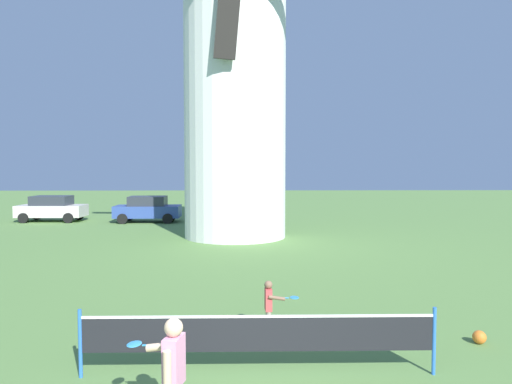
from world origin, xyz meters
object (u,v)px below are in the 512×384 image
(player_far, at_px, (270,304))
(windmill, at_px, (235,68))
(parked_car_cream, at_px, (52,208))
(parked_car_blue, at_px, (148,209))
(stray_ball, at_px, (479,337))
(tennis_net, at_px, (258,334))
(player_near, at_px, (172,372))

(player_far, bearing_deg, windmill, 94.47)
(parked_car_cream, height_order, parked_car_blue, same)
(stray_ball, height_order, parked_car_cream, parked_car_cream)
(windmill, distance_m, stray_ball, 16.43)
(stray_ball, xyz_separation_m, parked_car_blue, (-10.37, 19.47, 0.68))
(player_far, relative_size, stray_ball, 4.31)
(tennis_net, xyz_separation_m, player_near, (-1.09, -1.73, 0.17))
(tennis_net, bearing_deg, windmill, 92.87)
(player_near, height_order, player_far, player_near)
(player_near, bearing_deg, player_far, 69.06)
(player_near, bearing_deg, stray_ball, 29.50)
(windmill, bearing_deg, player_far, -85.53)
(windmill, relative_size, tennis_net, 2.81)
(tennis_net, distance_m, player_near, 2.05)
(parked_car_cream, bearing_deg, parked_car_blue, -4.71)
(windmill, relative_size, player_far, 14.73)
(stray_ball, bearing_deg, tennis_net, -163.16)
(windmill, height_order, player_far, windmill)
(windmill, xyz_separation_m, stray_ball, (4.96, -13.56, -7.84))
(player_near, relative_size, parked_car_cream, 0.39)
(parked_car_blue, bearing_deg, windmill, -47.53)
(windmill, height_order, tennis_net, windmill)
(parked_car_cream, bearing_deg, player_near, -64.39)
(stray_ball, distance_m, parked_car_cream, 25.78)
(stray_ball, bearing_deg, windmill, 110.10)
(player_near, distance_m, parked_car_blue, 23.03)
(windmill, xyz_separation_m, parked_car_blue, (-5.41, 5.91, -7.16))
(player_near, bearing_deg, windmill, 88.81)
(stray_ball, relative_size, parked_car_blue, 0.07)
(windmill, xyz_separation_m, parked_car_cream, (-11.35, 6.40, -7.16))
(tennis_net, xyz_separation_m, parked_car_blue, (-6.15, 20.74, 0.12))
(player_near, relative_size, parked_car_blue, 0.39)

